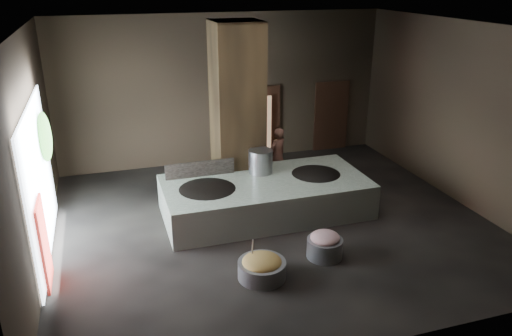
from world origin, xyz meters
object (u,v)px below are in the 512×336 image
object	(u,v)px
stock_pot	(261,162)
wok_right	(316,178)
meat_basin	(325,248)
hearth_platform	(265,197)
veg_basin	(262,270)
cook	(277,155)
wok_left	(207,193)

from	to	relation	value
stock_pot	wok_right	bearing A→B (deg)	-21.04
wok_right	meat_basin	world-z (taller)	wok_right
wok_right	meat_basin	distance (m)	2.57
hearth_platform	meat_basin	bearing A→B (deg)	-77.44
veg_basin	meat_basin	bearing A→B (deg)	12.72
stock_pot	cook	world-z (taller)	cook
wok_left	wok_right	world-z (taller)	wok_left
hearth_platform	wok_left	world-z (taller)	wok_left
hearth_platform	cook	bearing A→B (deg)	61.82
meat_basin	veg_basin	bearing A→B (deg)	-167.28
hearth_platform	stock_pot	distance (m)	0.89
cook	stock_pot	bearing A→B (deg)	27.63
wok_right	stock_pot	world-z (taller)	stock_pot
hearth_platform	wok_left	size ratio (longest dim) A/B	3.17
wok_right	cook	bearing A→B (deg)	102.93
hearth_platform	veg_basin	xyz separation A→B (m)	(-0.96, -2.66, -0.26)
stock_pot	wok_left	bearing A→B (deg)	-158.20
meat_basin	wok_right	bearing A→B (deg)	70.89
wok_left	stock_pot	distance (m)	1.66
hearth_platform	wok_right	world-z (taller)	wok_right
wok_right	veg_basin	distance (m)	3.61
stock_pot	meat_basin	size ratio (longest dim) A/B	0.86
stock_pot	meat_basin	world-z (taller)	stock_pot
cook	hearth_platform	bearing A→B (deg)	35.67
wok_left	stock_pot	xyz separation A→B (m)	(1.50, 0.60, 0.38)
hearth_platform	wok_right	distance (m)	1.39
hearth_platform	stock_pot	xyz separation A→B (m)	(0.05, 0.55, 0.70)
veg_basin	meat_basin	world-z (taller)	meat_basin
hearth_platform	wok_right	xyz separation A→B (m)	(1.35, 0.05, 0.32)
cook	meat_basin	size ratio (longest dim) A/B	2.11
stock_pot	veg_basin	size ratio (longest dim) A/B	0.68
wok_left	meat_basin	bearing A→B (deg)	-49.06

